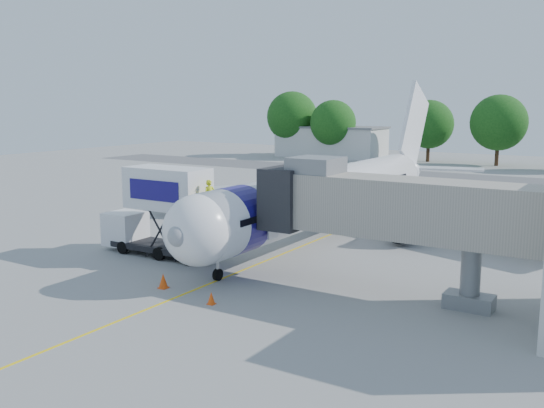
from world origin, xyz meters
The scene contains 14 objects.
ground centered at (0.00, 0.00, 0.00)m, with size 160.00×160.00×0.00m, color #9B9B98.
guidance_line centered at (0.00, 0.00, 0.01)m, with size 0.15×70.00×0.01m, color yellow.
taxiway_strip centered at (0.00, 42.00, 0.00)m, with size 120.00×10.00×0.01m, color #59595B.
aircraft centered at (0.00, 4.12, 2.95)m, with size 34.17×37.73×11.35m.
jet_bridge centered at (7.99, -7.00, 4.34)m, with size 13.90×3.20×6.60m.
catering_hiloader centered at (-6.26, -7.00, 2.76)m, with size 8.50×2.44×5.50m.
ground_tug centered at (1.95, -17.90, 0.69)m, with size 3.68×2.72×1.32m.
safety_cone_a centered at (-1.54, -12.06, 0.37)m, with size 0.49×0.49×0.78m.
safety_cone_b centered at (2.07, -12.75, 0.29)m, with size 0.38×0.38×0.61m.
outbuilding_left centered at (-28.00, 60.00, 2.66)m, with size 18.40×8.40×5.30m.
tree_a centered at (-34.96, 58.53, 6.84)m, with size 8.84×8.84×11.27m.
tree_b centered at (-26.36, 57.36, 5.92)m, with size 7.66×7.66×9.76m.
tree_c centered at (-11.02, 60.41, 5.92)m, with size 7.65×7.65×9.75m.
tree_d centered at (-0.36, 59.67, 6.39)m, with size 8.25×8.25×10.52m.
Camera 1 is at (18.93, -34.35, 9.37)m, focal length 40.00 mm.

